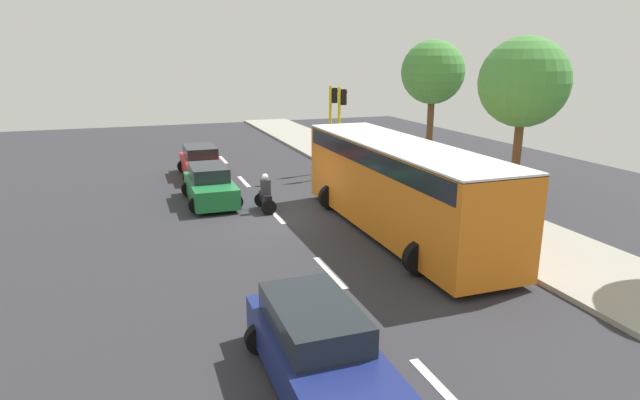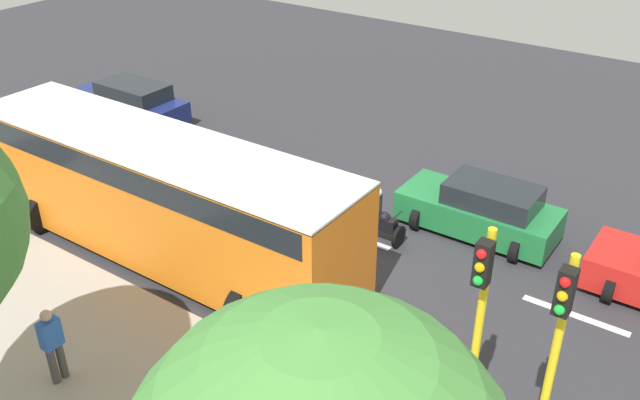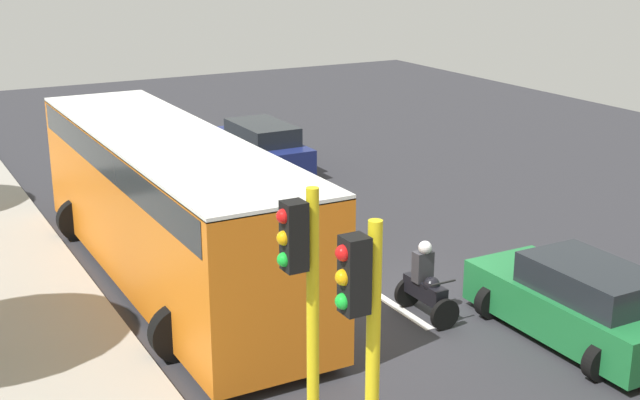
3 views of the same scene
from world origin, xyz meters
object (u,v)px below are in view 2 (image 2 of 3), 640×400
(car_dark_blue, at_px, (130,103))
(pedestrian_near_signal, at_px, (52,343))
(traffic_light_midblock, at_px, (478,315))
(motorcycle, at_px, (378,218))
(traffic_light_corner, at_px, (555,345))
(city_bus, at_px, (159,189))
(car_green, at_px, (481,210))

(car_dark_blue, relative_size, pedestrian_near_signal, 2.72)
(traffic_light_midblock, bearing_deg, motorcycle, -137.09)
(car_dark_blue, relative_size, traffic_light_corner, 1.02)
(city_bus, height_order, pedestrian_near_signal, city_bus)
(car_dark_blue, height_order, city_bus, city_bus)
(motorcycle, bearing_deg, car_dark_blue, -99.11)
(pedestrian_near_signal, relative_size, traffic_light_corner, 0.38)
(car_dark_blue, xyz_separation_m, traffic_light_midblock, (6.94, 16.32, 2.22))
(car_dark_blue, bearing_deg, city_bus, 53.50)
(pedestrian_near_signal, bearing_deg, traffic_light_corner, 110.46)
(traffic_light_corner, relative_size, traffic_light_midblock, 1.00)
(city_bus, bearing_deg, car_dark_blue, -126.50)
(car_green, bearing_deg, traffic_light_corner, 29.18)
(pedestrian_near_signal, xyz_separation_m, traffic_light_midblock, (-3.12, 7.13, 1.87))
(car_green, distance_m, motorcycle, 2.79)
(car_dark_blue, distance_m, pedestrian_near_signal, 13.63)
(car_dark_blue, xyz_separation_m, pedestrian_near_signal, (10.06, 9.19, 0.35))
(motorcycle, distance_m, traffic_light_corner, 8.15)
(city_bus, height_order, traffic_light_midblock, traffic_light_midblock)
(motorcycle, bearing_deg, pedestrian_near_signal, -16.39)
(traffic_light_corner, bearing_deg, motorcycle, -130.47)
(car_dark_blue, height_order, motorcycle, motorcycle)
(pedestrian_near_signal, distance_m, traffic_light_corner, 9.12)
(car_green, relative_size, traffic_light_corner, 0.93)
(motorcycle, height_order, traffic_light_midblock, traffic_light_midblock)
(pedestrian_near_signal, bearing_deg, motorcycle, 163.61)
(car_green, bearing_deg, traffic_light_midblock, 20.84)
(pedestrian_near_signal, relative_size, traffic_light_midblock, 0.38)
(car_green, relative_size, pedestrian_near_signal, 2.49)
(traffic_light_corner, bearing_deg, car_dark_blue, -111.57)
(pedestrian_near_signal, height_order, traffic_light_midblock, traffic_light_midblock)
(car_dark_blue, bearing_deg, traffic_light_corner, 68.43)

